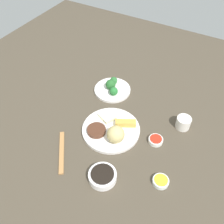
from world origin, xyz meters
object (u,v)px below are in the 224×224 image
object	(u,v)px
broccoli_plate	(112,90)
teacup	(183,123)
soy_sauce_bowl	(103,176)
sauce_ramekin_hot_mustard	(161,181)
main_plate	(111,129)
chopsticks_pair	(62,152)
sauce_ramekin_sweet_and_sour	(156,140)

from	to	relation	value
broccoli_plate	teacup	world-z (taller)	teacup
soy_sauce_bowl	sauce_ramekin_hot_mustard	world-z (taller)	soy_sauce_bowl
sauce_ramekin_hot_mustard	teacup	distance (m)	0.33
soy_sauce_bowl	main_plate	bearing A→B (deg)	-68.27
sauce_ramekin_hot_mustard	chopsticks_pair	bearing A→B (deg)	10.13
soy_sauce_bowl	sauce_ramekin_hot_mustard	xyz separation A→B (m)	(-0.21, -0.10, -0.01)
sauce_ramekin_sweet_and_sour	chopsticks_pair	bearing A→B (deg)	37.38
broccoli_plate	soy_sauce_bowl	xyz separation A→B (m)	(-0.23, 0.49, 0.01)
sauce_ramekin_sweet_and_sour	teacup	xyz separation A→B (m)	(-0.08, -0.15, 0.02)
chopsticks_pair	main_plate	bearing A→B (deg)	-120.76
teacup	broccoli_plate	bearing A→B (deg)	-8.22
soy_sauce_bowl	chopsticks_pair	size ratio (longest dim) A/B	0.52
sauce_ramekin_hot_mustard	teacup	size ratio (longest dim) A/B	0.96
broccoli_plate	chopsticks_pair	size ratio (longest dim) A/B	0.90
sauce_ramekin_sweet_and_sour	teacup	size ratio (longest dim) A/B	0.96
teacup	main_plate	bearing A→B (deg)	33.39
broccoli_plate	chopsticks_pair	distance (m)	0.47
main_plate	sauce_ramekin_hot_mustard	size ratio (longest dim) A/B	4.14
sauce_ramekin_sweet_and_sour	soy_sauce_bowl	bearing A→B (deg)	67.59
broccoli_plate	sauce_ramekin_hot_mustard	world-z (taller)	sauce_ramekin_hot_mustard
sauce_ramekin_sweet_and_sour	chopsticks_pair	size ratio (longest dim) A/B	0.30
soy_sauce_bowl	chopsticks_pair	bearing A→B (deg)	-5.21
sauce_ramekin_hot_mustard	teacup	xyz separation A→B (m)	(0.02, -0.33, 0.02)
sauce_ramekin_sweet_and_sour	sauce_ramekin_hot_mustard	world-z (taller)	same
main_plate	soy_sauce_bowl	size ratio (longest dim) A/B	2.38
soy_sauce_bowl	sauce_ramekin_sweet_and_sour	distance (m)	0.30
broccoli_plate	teacup	xyz separation A→B (m)	(-0.42, 0.06, 0.02)
main_plate	soy_sauce_bowl	distance (m)	0.25
sauce_ramekin_sweet_and_sour	teacup	bearing A→B (deg)	-117.77
broccoli_plate	sauce_ramekin_hot_mustard	distance (m)	0.59
main_plate	teacup	distance (m)	0.34
main_plate	sauce_ramekin_sweet_and_sour	bearing A→B (deg)	-168.66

